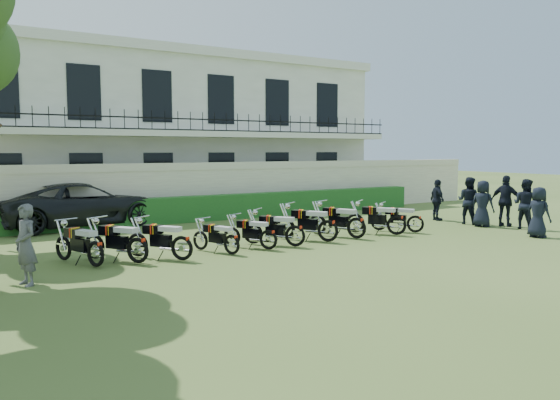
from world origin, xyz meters
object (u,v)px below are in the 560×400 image
Objects in this scene: motorcycle_5 at (295,231)px; motorcycle_8 at (397,220)px; motorcycle_9 at (415,220)px; motorcycle_0 at (95,248)px; motorcycle_3 at (232,240)px; officer_1 at (525,204)px; motorcycle_7 at (357,223)px; officer_2 at (506,201)px; suv at (81,205)px; inspector at (26,245)px; officer_0 at (538,212)px; officer_3 at (483,204)px; motorcycle_4 at (268,235)px; motorcycle_6 at (328,225)px; officer_4 at (469,201)px; motorcycle_1 at (138,244)px; motorcycle_2 at (182,242)px; officer_5 at (437,200)px.

motorcycle_8 is at bearing -36.63° from motorcycle_5.
motorcycle_0 is at bearing 145.66° from motorcycle_9.
motorcycle_3 is 0.94× the size of motorcycle_8.
motorcycle_7 is at bearing 72.48° from officer_1.
officer_1 is at bearing -50.86° from motorcycle_8.
suv is at bearing 41.01° from officer_2.
officer_2 reaches higher than inspector.
officer_1 is (1.32, 1.37, 0.08)m from officer_0.
officer_3 is (0.54, 2.57, 0.04)m from officer_0.
motorcycle_4 is 2.19m from motorcycle_6.
inspector reaches higher than motorcycle_3.
officer_0 is 0.91× the size of officer_4.
motorcycle_1 reaches higher than motorcycle_5.
motorcycle_9 is at bearing 45.20° from officer_0.
officer_3 is at bearing -25.39° from motorcycle_7.
suv is (0.25, 7.63, 0.31)m from motorcycle_1.
officer_4 is (10.47, 0.84, 0.47)m from motorcycle_3.
motorcycle_2 is (2.05, -0.35, 0.00)m from motorcycle_0.
officer_3 is (12.56, -7.74, 0.04)m from suv.
motorcycle_8 is at bearing -33.45° from motorcycle_6.
motorcycle_9 is 0.92× the size of inspector.
motorcycle_3 is 0.27× the size of suv.
motorcycle_6 is 7.83m from officer_1.
officer_0 is (3.64, -2.65, 0.31)m from motorcycle_8.
officer_5 is (-0.20, 1.37, -0.07)m from officer_4.
inspector is at bearing 153.67° from suv.
inspector is (-2.61, -0.85, 0.34)m from motorcycle_1.
motorcycle_5 is 9.08m from officer_1.
motorcycle_6 reaches higher than motorcycle_4.
officer_0 is 0.87× the size of officer_2.
inspector is 0.95× the size of officer_4.
motorcycle_2 is 0.96× the size of inspector.
motorcycle_9 is 3.80m from officer_5.
motorcycle_0 is at bearing 102.61° from inspector.
motorcycle_7 is 2.52m from motorcycle_9.
officer_1 is at bearing -146.25° from officer_5.
motorcycle_1 is 4.60m from motorcycle_5.
motorcycle_0 is at bearing 152.68° from motorcycle_3.
motorcycle_8 is 0.92m from motorcycle_9.
motorcycle_0 is 2.08m from motorcycle_2.
motorcycle_7 is 5.97m from officer_4.
officer_0 is (8.57, -2.59, 0.37)m from motorcycle_4.
motorcycle_5 is 2.43m from motorcycle_7.
motorcycle_0 is 4.69m from motorcycle_4.
officer_1 is (16.19, -0.46, 0.04)m from inspector.
motorcycle_7 is 1.10× the size of officer_1.
motorcycle_3 is 1.00× the size of motorcycle_5.
motorcycle_4 is 0.97× the size of motorcycle_5.
motorcycle_9 is 0.92× the size of officer_3.
motorcycle_9 is 0.88× the size of officer_1.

